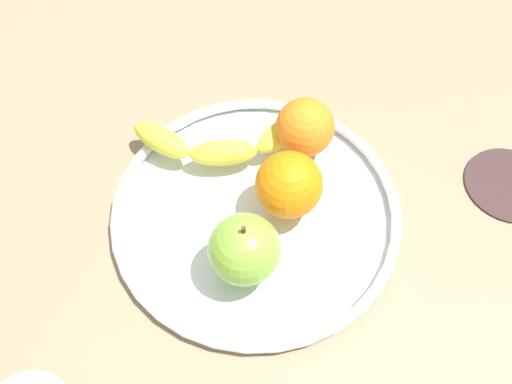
{
  "coord_description": "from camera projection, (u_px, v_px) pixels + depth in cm",
  "views": [
    {
      "loc": [
        -4.17,
        -31.47,
        54.31
      ],
      "look_at": [
        0.0,
        0.0,
        4.8
      ],
      "focal_mm": 38.24,
      "sensor_mm": 36.0,
      "label": 1
    }
  ],
  "objects": [
    {
      "name": "banana",
      "position": [
        226.0,
        141.0,
        0.64
      ],
      "size": [
        22.8,
        8.32,
        3.04
      ],
      "rotation": [
        0.0,
        0.0,
        -0.05
      ],
      "color": "yellow",
      "rests_on": "fruit_bowl"
    },
    {
      "name": "ground_plane",
      "position": [
        256.0,
        223.0,
        0.65
      ],
      "size": [
        147.98,
        147.98,
        4.0
      ],
      "primitive_type": "cube",
      "color": "#927A5D"
    },
    {
      "name": "apple",
      "position": [
        244.0,
        249.0,
        0.54
      ],
      "size": [
        7.44,
        7.44,
        8.24
      ],
      "color": "#81BB3E",
      "rests_on": "fruit_bowl"
    },
    {
      "name": "fruit_bowl",
      "position": [
        256.0,
        210.0,
        0.62
      ],
      "size": [
        32.92,
        32.92,
        1.8
      ],
      "color": "silver",
      "rests_on": "ground_plane"
    },
    {
      "name": "orange_back_left",
      "position": [
        289.0,
        187.0,
        0.58
      ],
      "size": [
        7.41,
        7.41,
        7.41
      ],
      "primitive_type": "sphere",
      "color": "orange",
      "rests_on": "fruit_bowl"
    },
    {
      "name": "orange_front_right",
      "position": [
        305.0,
        127.0,
        0.63
      ],
      "size": [
        6.94,
        6.94,
        6.94
      ],
      "primitive_type": "sphere",
      "color": "orange",
      "rests_on": "fruit_bowl"
    },
    {
      "name": "ambient_coaster",
      "position": [
        511.0,
        185.0,
        0.65
      ],
      "size": [
        10.69,
        10.69,
        0.6
      ],
      "primitive_type": "cylinder",
      "color": "#3A2828",
      "rests_on": "ground_plane"
    }
  ]
}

